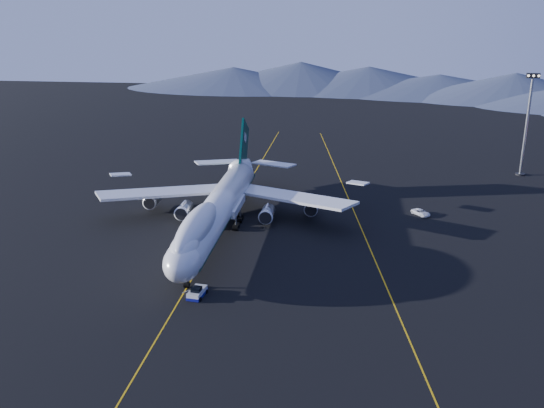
# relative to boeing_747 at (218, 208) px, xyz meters

# --- Properties ---
(ground) EXTENTS (500.00, 500.00, 0.00)m
(ground) POSITION_rel_boeing_747_xyz_m (-0.00, -0.03, -5.81)
(ground) COLOR black
(ground) RESTS_ON ground
(taxiway_line_main) EXTENTS (0.25, 220.00, 0.01)m
(taxiway_line_main) POSITION_rel_boeing_747_xyz_m (-0.00, -0.03, -5.80)
(taxiway_line_main) COLOR #D39D0C
(taxiway_line_main) RESTS_ON ground
(taxiway_line_side) EXTENTS (28.08, 198.09, 0.01)m
(taxiway_line_side) POSITION_rel_boeing_747_xyz_m (30.00, 9.97, -5.80)
(taxiway_line_side) COLOR #D39D0C
(taxiway_line_side) RESTS_ON ground
(boeing_747) EXTENTS (59.62, 72.43, 19.37)m
(boeing_747) POSITION_rel_boeing_747_xyz_m (0.00, 0.00, 0.00)
(boeing_747) COLOR silver
(boeing_747) RESTS_ON ground
(pushback_tug) EXTENTS (3.05, 4.75, 1.95)m
(pushback_tug) POSITION_rel_boeing_747_xyz_m (2.59, -29.53, -5.20)
(pushback_tug) COLOR silver
(pushback_tug) RESTS_ON ground
(service_van) EXTENTS (4.79, 5.13, 1.34)m
(service_van) POSITION_rel_boeing_747_xyz_m (44.30, 17.50, -5.14)
(service_van) COLOR white
(service_van) RESTS_ON ground
(floodlight_mast) EXTENTS (3.57, 2.68, 28.91)m
(floodlight_mast) POSITION_rel_boeing_747_xyz_m (76.37, 57.03, 8.84)
(floodlight_mast) COLOR black
(floodlight_mast) RESTS_ON ground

